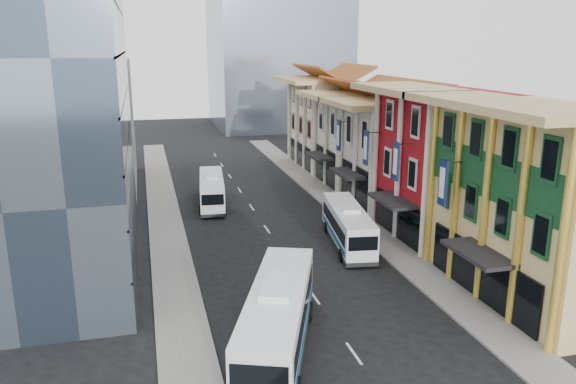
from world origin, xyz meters
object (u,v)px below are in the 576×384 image
object	(u,v)px
office_tower	(31,54)
bus_left_far	(212,189)
bus_right	(348,225)
shophouse_tan	(544,204)
bus_left_near	(278,317)

from	to	relation	value
office_tower	bus_left_far	bearing A→B (deg)	41.76
bus_left_far	bus_right	xyz separation A→B (m)	(9.08, -14.37, 0.07)
bus_left_far	bus_right	world-z (taller)	bus_right
shophouse_tan	bus_right	world-z (taller)	shophouse_tan
shophouse_tan	bus_left_far	bearing A→B (deg)	124.28
bus_right	office_tower	bearing A→B (deg)	-177.69
bus_left_near	office_tower	bearing A→B (deg)	149.14
bus_left_near	bus_left_far	world-z (taller)	bus_left_near
bus_left_far	office_tower	bearing A→B (deg)	-132.26
office_tower	bus_right	bearing A→B (deg)	-6.25
shophouse_tan	bus_left_near	xyz separation A→B (m)	(-17.79, -2.77, -4.04)
shophouse_tan	bus_left_far	xyz separation A→B (m)	(-17.66, 25.91, -4.39)
office_tower	bus_right	distance (m)	26.19
bus_right	shophouse_tan	bearing A→B (deg)	-44.80
shophouse_tan	bus_left_near	world-z (taller)	shophouse_tan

